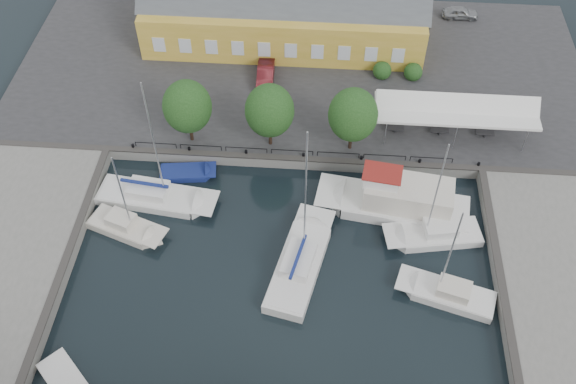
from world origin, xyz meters
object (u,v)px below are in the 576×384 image
object	(u,v)px
warehouse	(279,6)
trawler	(399,202)
west_boat_b	(126,228)
east_boat_b	(448,295)
center_sailboat	(300,264)
west_boat_a	(155,198)
car_silver	(460,13)
car_red	(265,75)
launch_nw	(187,174)
east_boat_a	(434,236)
tent_canopy	(456,111)

from	to	relation	value
warehouse	trawler	xyz separation A→B (m)	(11.67, -22.36, -3.41)
west_boat_b	warehouse	bearing A→B (deg)	68.76
east_boat_b	west_boat_b	xyz separation A→B (m)	(-25.17, 4.37, -0.00)
center_sailboat	west_boat_a	world-z (taller)	center_sailboat
trawler	center_sailboat	bearing A→B (deg)	-141.02
west_boat_a	west_boat_b	size ratio (longest dim) A/B	1.43
car_silver	west_boat_a	xyz separation A→B (m)	(-27.78, -27.32, -1.38)
west_boat_b	car_red	bearing A→B (deg)	62.82
west_boat_b	west_boat_a	bearing A→B (deg)	64.56
car_red	launch_nw	size ratio (longest dim) A/B	0.89
east_boat_a	launch_nw	distance (m)	21.53
east_boat_b	west_boat_b	bearing A→B (deg)	170.15
west_boat_a	launch_nw	distance (m)	3.78
center_sailboat	west_boat_a	distance (m)	13.82
warehouse	tent_canopy	bearing A→B (deg)	-39.86
east_boat_a	car_red	bearing A→B (deg)	131.17
east_boat_b	car_red	bearing A→B (deg)	124.55
east_boat_b	east_boat_a	bearing A→B (deg)	95.68
launch_nw	trawler	bearing A→B (deg)	-8.49
car_red	west_boat_b	xyz separation A→B (m)	(-9.47, -18.44, -1.48)
car_silver	center_sailboat	xyz separation A→B (m)	(-15.25, -33.15, -1.29)
tent_canopy	east_boat_a	world-z (taller)	east_boat_a
west_boat_b	tent_canopy	bearing A→B (deg)	24.62
launch_nw	west_boat_b	bearing A→B (deg)	-120.33
center_sailboat	launch_nw	size ratio (longest dim) A/B	2.74
west_boat_b	east_boat_a	bearing A→B (deg)	2.56
tent_canopy	warehouse	bearing A→B (deg)	140.14
car_red	trawler	xyz separation A→B (m)	(12.35, -14.69, -0.73)
trawler	warehouse	bearing A→B (deg)	117.56
east_boat_a	east_boat_b	world-z (taller)	east_boat_a
car_red	east_boat_a	size ratio (longest dim) A/B	0.41
car_red	east_boat_a	xyz separation A→B (m)	(15.16, -17.33, -1.48)
car_silver	east_boat_b	size ratio (longest dim) A/B	0.38
launch_nw	car_silver	bearing A→B (deg)	43.42
car_red	car_silver	bearing A→B (deg)	29.89
car_silver	west_boat_b	distance (m)	42.49
car_red	center_sailboat	xyz separation A→B (m)	(4.66, -20.91, -1.38)
warehouse	east_boat_a	size ratio (longest dim) A/B	2.58
trawler	east_boat_b	xyz separation A→B (m)	(3.35, -8.11, -0.76)
car_red	west_boat_a	size ratio (longest dim) A/B	0.34
center_sailboat	west_boat_b	bearing A→B (deg)	170.04
trawler	east_boat_b	bearing A→B (deg)	-67.56
warehouse	center_sailboat	size ratio (longest dim) A/B	2.06
warehouse	trawler	size ratio (longest dim) A/B	2.21
west_boat_a	launch_nw	world-z (taller)	west_boat_a
west_boat_a	car_red	bearing A→B (deg)	62.44
center_sailboat	west_boat_b	size ratio (longest dim) A/B	1.50
east_boat_a	launch_nw	xyz separation A→B (m)	(-20.86, 5.34, -0.17)
west_boat_a	east_boat_b	bearing A→B (deg)	-18.13
trawler	east_boat_b	size ratio (longest dim) A/B	1.28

